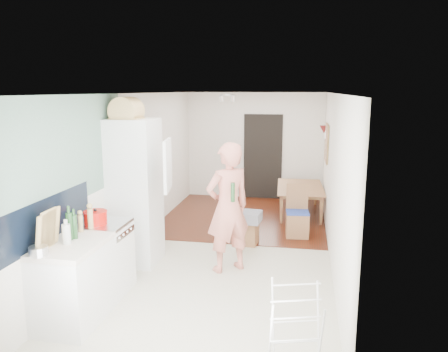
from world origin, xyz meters
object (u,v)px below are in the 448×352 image
(person, at_px, (228,196))
(drying_rack, at_px, (295,335))
(stool, at_px, (248,233))
(dining_table, at_px, (301,203))
(dining_chair, at_px, (298,211))

(person, relative_size, drying_rack, 2.57)
(stool, relative_size, drying_rack, 0.47)
(dining_table, relative_size, drying_rack, 1.65)
(dining_chair, relative_size, stool, 2.29)
(person, xyz_separation_m, drying_rack, (1.01, -2.27, -0.67))
(dining_chair, height_order, stool, dining_chair)
(person, height_order, stool, person)
(dining_table, relative_size, dining_chair, 1.53)
(dining_table, distance_m, drying_rack, 5.39)
(stool, distance_m, drying_rack, 3.49)
(dining_chair, xyz_separation_m, stool, (-0.80, -0.54, -0.26))
(person, relative_size, stool, 5.45)
(stool, xyz_separation_m, drying_rack, (0.86, -3.37, 0.23))
(drying_rack, bearing_deg, dining_table, 74.11)
(dining_table, bearing_deg, stool, 154.10)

